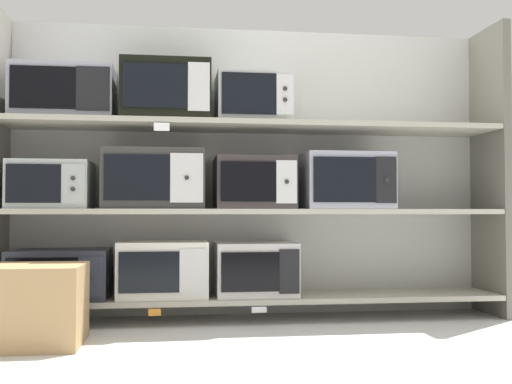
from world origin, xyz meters
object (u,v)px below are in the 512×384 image
object	(u,v)px
microwave_0	(60,274)
microwave_7	(64,94)
microwave_1	(163,269)
microwave_9	(253,100)
microwave_3	(52,185)
microwave_5	(253,183)
shipping_carton	(36,305)
microwave_6	(344,182)
microwave_8	(166,93)
microwave_2	(255,269)
microwave_4	(154,179)

from	to	relation	value
microwave_0	microwave_7	distance (m)	1.02
microwave_1	microwave_9	distance (m)	1.12
microwave_3	microwave_7	distance (m)	0.52
microwave_5	shipping_carton	xyz separation A→B (m)	(-1.10, -0.56, -0.60)
microwave_5	microwave_6	bearing A→B (deg)	-0.02
microwave_7	microwave_9	bearing A→B (deg)	-0.02
microwave_7	microwave_9	size ratio (longest dim) A/B	1.29
microwave_0	shipping_carton	size ratio (longest dim) A/B	1.24
microwave_6	microwave_9	size ratio (longest dim) A/B	1.19
microwave_3	microwave_9	xyz separation A→B (m)	(1.14, -0.00, 0.51)
microwave_7	microwave_0	bearing A→B (deg)	-179.35
microwave_6	microwave_7	size ratio (longest dim) A/B	0.92
shipping_carton	microwave_7	bearing A→B (deg)	87.75
microwave_0	microwave_8	distance (m)	1.18
microwave_2	microwave_5	distance (m)	0.50
microwave_5	microwave_6	size ratio (longest dim) A/B	0.88
shipping_carton	microwave_6	bearing A→B (deg)	18.72
microwave_2	microwave_7	xyz separation A→B (m)	(-1.09, -0.00, 1.00)
microwave_1	microwave_9	bearing A→B (deg)	-0.06
microwave_2	microwave_3	xyz separation A→B (m)	(-1.15, -0.00, 0.48)
microwave_2	microwave_6	size ratio (longest dim) A/B	0.91
microwave_6	microwave_8	size ratio (longest dim) A/B	1.02
microwave_3	microwave_8	distance (m)	0.83
microwave_6	shipping_carton	size ratio (longest dim) A/B	1.19
microwave_5	shipping_carton	distance (m)	1.37
microwave_7	shipping_carton	distance (m)	1.24
microwave_3	shipping_carton	size ratio (longest dim) A/B	1.00
microwave_8	microwave_3	bearing A→B (deg)	-179.98
microwave_2	microwave_4	xyz separation A→B (m)	(-0.59, -0.00, 0.52)
microwave_4	shipping_carton	distance (m)	0.99
microwave_0	shipping_carton	distance (m)	0.57
microwave_0	microwave_4	bearing A→B (deg)	0.02
microwave_5	microwave_6	xyz separation A→B (m)	(0.55, -0.00, 0.01)
microwave_4	microwave_9	size ratio (longest dim) A/B	1.32
microwave_3	microwave_5	bearing A→B (deg)	0.01
microwave_5	microwave_9	bearing A→B (deg)	-172.38
microwave_0	microwave_1	world-z (taller)	microwave_1
microwave_2	microwave_9	size ratio (longest dim) A/B	1.08
microwave_0	shipping_carton	world-z (taller)	microwave_0
microwave_3	microwave_4	bearing A→B (deg)	0.02
microwave_0	microwave_9	distance (m)	1.48
microwave_6	microwave_9	distance (m)	0.73
microwave_8	microwave_9	bearing A→B (deg)	-0.05
microwave_0	microwave_3	xyz separation A→B (m)	(-0.05, 0.00, 0.50)
microwave_1	microwave_3	bearing A→B (deg)	-179.97
microwave_4	microwave_5	distance (m)	0.58
microwave_3	microwave_6	bearing A→B (deg)	-0.00
microwave_3	microwave_4	size ratio (longest dim) A/B	0.76
microwave_1	microwave_0	bearing A→B (deg)	-179.97
microwave_2	microwave_8	bearing A→B (deg)	-179.99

